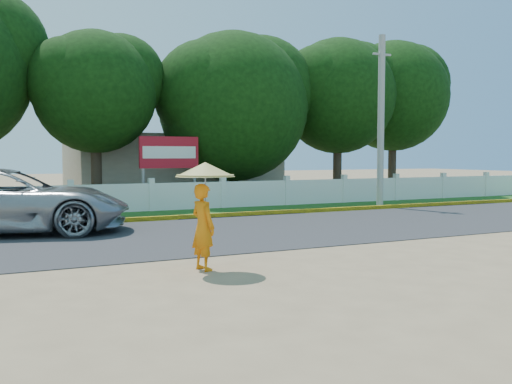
# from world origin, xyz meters

# --- Properties ---
(ground) EXTENTS (120.00, 120.00, 0.00)m
(ground) POSITION_xyz_m (0.00, 0.00, 0.00)
(ground) COLOR #9E8460
(ground) RESTS_ON ground
(road) EXTENTS (60.00, 7.00, 0.02)m
(road) POSITION_xyz_m (0.00, 4.50, 0.01)
(road) COLOR #38383A
(road) RESTS_ON ground
(grass_verge) EXTENTS (60.00, 3.50, 0.03)m
(grass_verge) POSITION_xyz_m (0.00, 9.75, 0.01)
(grass_verge) COLOR #2D601E
(grass_verge) RESTS_ON ground
(curb) EXTENTS (40.00, 0.18, 0.16)m
(curb) POSITION_xyz_m (0.00, 8.05, 0.08)
(curb) COLOR yellow
(curb) RESTS_ON ground
(fence) EXTENTS (40.00, 0.10, 1.10)m
(fence) POSITION_xyz_m (0.00, 11.20, 0.55)
(fence) COLOR silver
(fence) RESTS_ON ground
(building_near) EXTENTS (10.00, 6.00, 3.20)m
(building_near) POSITION_xyz_m (3.00, 18.00, 1.60)
(building_near) COLOR #B7AD99
(building_near) RESTS_ON ground
(utility_pole) EXTENTS (0.28, 0.28, 7.15)m
(utility_pole) POSITION_xyz_m (9.17, 8.84, 3.58)
(utility_pole) COLOR #979795
(utility_pole) RESTS_ON ground
(vehicle) EXTENTS (7.07, 4.43, 1.82)m
(vehicle) POSITION_xyz_m (-5.29, 6.82, 0.91)
(vehicle) COLOR #9C9EA3
(vehicle) RESTS_ON ground
(monk_with_parasol) EXTENTS (1.13, 1.13, 2.06)m
(monk_with_parasol) POSITION_xyz_m (-2.19, -0.22, 1.34)
(monk_with_parasol) COLOR orange
(monk_with_parasol) RESTS_ON ground
(billboard) EXTENTS (2.50, 0.13, 2.95)m
(billboard) POSITION_xyz_m (1.08, 12.30, 2.14)
(billboard) COLOR gray
(billboard) RESTS_ON ground
(tree_row) EXTENTS (32.79, 7.96, 8.86)m
(tree_row) POSITION_xyz_m (1.49, 14.11, 4.97)
(tree_row) COLOR #473828
(tree_row) RESTS_ON ground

